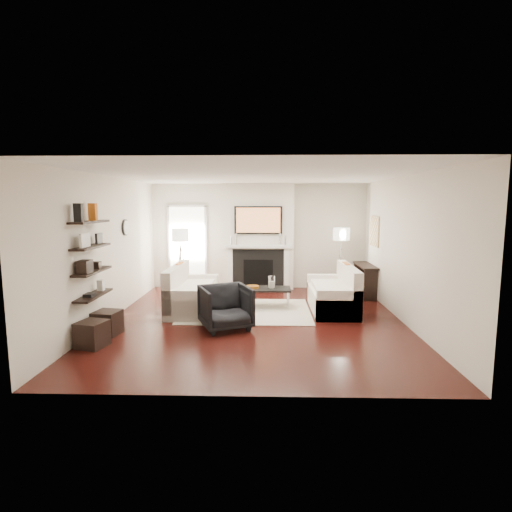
{
  "coord_description": "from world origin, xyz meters",
  "views": [
    {
      "loc": [
        0.21,
        -7.31,
        2.19
      ],
      "look_at": [
        0.0,
        0.6,
        1.15
      ],
      "focal_mm": 28.0,
      "sensor_mm": 36.0,
      "label": 1
    }
  ],
  "objects_px": {
    "lamp_right_shade": "(341,234)",
    "ottoman_near": "(107,323)",
    "loveseat_left_base": "(193,300)",
    "lamp_left_shade": "(180,235)",
    "armchair": "(226,305)",
    "loveseat_right_base": "(332,300)",
    "coffee_table": "(264,289)"
  },
  "relations": [
    {
      "from": "armchair",
      "to": "ottoman_near",
      "type": "height_order",
      "value": "armchair"
    },
    {
      "from": "armchair",
      "to": "ottoman_near",
      "type": "distance_m",
      "value": 2.01
    },
    {
      "from": "coffee_table",
      "to": "lamp_right_shade",
      "type": "distance_m",
      "value": 2.66
    },
    {
      "from": "loveseat_left_base",
      "to": "coffee_table",
      "type": "bearing_deg",
      "value": 9.1
    },
    {
      "from": "lamp_left_shade",
      "to": "coffee_table",
      "type": "bearing_deg",
      "value": -30.15
    },
    {
      "from": "lamp_right_shade",
      "to": "lamp_left_shade",
      "type": "bearing_deg",
      "value": -174.25
    },
    {
      "from": "lamp_left_shade",
      "to": "loveseat_right_base",
      "type": "bearing_deg",
      "value": -21.23
    },
    {
      "from": "loveseat_right_base",
      "to": "loveseat_left_base",
      "type": "bearing_deg",
      "value": -178.36
    },
    {
      "from": "coffee_table",
      "to": "lamp_right_shade",
      "type": "height_order",
      "value": "lamp_right_shade"
    },
    {
      "from": "lamp_left_shade",
      "to": "ottoman_near",
      "type": "bearing_deg",
      "value": -101.69
    },
    {
      "from": "loveseat_left_base",
      "to": "lamp_left_shade",
      "type": "relative_size",
      "value": 4.5
    },
    {
      "from": "armchair",
      "to": "lamp_right_shade",
      "type": "height_order",
      "value": "lamp_right_shade"
    },
    {
      "from": "loveseat_right_base",
      "to": "coffee_table",
      "type": "relative_size",
      "value": 1.64
    },
    {
      "from": "lamp_left_shade",
      "to": "lamp_right_shade",
      "type": "distance_m",
      "value": 3.92
    },
    {
      "from": "loveseat_right_base",
      "to": "lamp_left_shade",
      "type": "bearing_deg",
      "value": 158.77
    },
    {
      "from": "loveseat_right_base",
      "to": "lamp_left_shade",
      "type": "height_order",
      "value": "lamp_left_shade"
    },
    {
      "from": "loveseat_right_base",
      "to": "ottoman_near",
      "type": "distance_m",
      "value": 4.37
    },
    {
      "from": "loveseat_left_base",
      "to": "lamp_right_shade",
      "type": "relative_size",
      "value": 4.5
    },
    {
      "from": "ottoman_near",
      "to": "loveseat_right_base",
      "type": "bearing_deg",
      "value": 22.44
    },
    {
      "from": "lamp_left_shade",
      "to": "lamp_right_shade",
      "type": "height_order",
      "value": "same"
    },
    {
      "from": "loveseat_left_base",
      "to": "loveseat_right_base",
      "type": "relative_size",
      "value": 1.0
    },
    {
      "from": "armchair",
      "to": "lamp_left_shade",
      "type": "xyz_separation_m",
      "value": [
        -1.34,
        2.62,
        1.03
      ]
    },
    {
      "from": "loveseat_right_base",
      "to": "lamp_right_shade",
      "type": "xyz_separation_m",
      "value": [
        0.48,
        1.72,
        1.24
      ]
    },
    {
      "from": "lamp_right_shade",
      "to": "coffee_table",
      "type": "bearing_deg",
      "value": -140.21
    },
    {
      "from": "loveseat_left_base",
      "to": "ottoman_near",
      "type": "xyz_separation_m",
      "value": [
        -1.16,
        -1.59,
        -0.01
      ]
    },
    {
      "from": "loveseat_right_base",
      "to": "coffee_table",
      "type": "bearing_deg",
      "value": 173.7
    },
    {
      "from": "coffee_table",
      "to": "armchair",
      "type": "distance_m",
      "value": 1.6
    },
    {
      "from": "loveseat_left_base",
      "to": "lamp_right_shade",
      "type": "xyz_separation_m",
      "value": [
        3.36,
        1.8,
        1.24
      ]
    },
    {
      "from": "loveseat_left_base",
      "to": "lamp_right_shade",
      "type": "height_order",
      "value": "lamp_right_shade"
    },
    {
      "from": "armchair",
      "to": "loveseat_left_base",
      "type": "bearing_deg",
      "value": 100.5
    },
    {
      "from": "lamp_right_shade",
      "to": "ottoman_near",
      "type": "height_order",
      "value": "lamp_right_shade"
    },
    {
      "from": "coffee_table",
      "to": "lamp_right_shade",
      "type": "relative_size",
      "value": 2.75
    }
  ]
}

